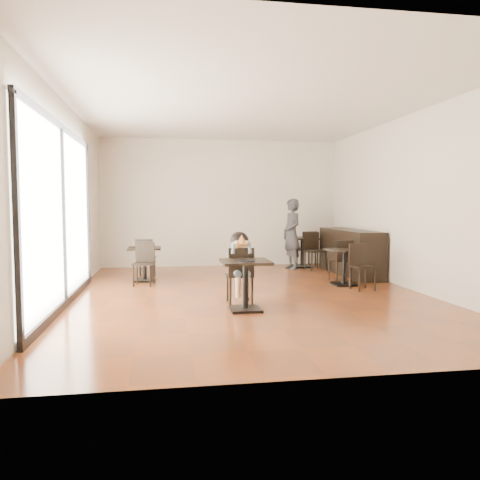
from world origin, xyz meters
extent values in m
cube|color=brown|center=(0.00, 0.00, 0.00)|extent=(6.00, 8.00, 0.01)
cube|color=silver|center=(0.00, 0.00, 3.20)|extent=(6.00, 8.00, 0.01)
cube|color=beige|center=(0.00, 4.00, 1.60)|extent=(6.00, 0.01, 3.20)
cube|color=beige|center=(0.00, -4.00, 1.60)|extent=(6.00, 0.01, 3.20)
cube|color=beige|center=(-3.00, 0.00, 1.60)|extent=(0.01, 8.00, 3.20)
cube|color=beige|center=(3.00, 0.00, 1.60)|extent=(0.01, 8.00, 3.20)
cube|color=white|center=(-2.97, -0.50, 1.40)|extent=(0.04, 4.50, 2.60)
cylinder|color=black|center=(-0.28, -1.32, 0.75)|extent=(0.25, 0.25, 0.01)
imported|color=#38383D|center=(1.59, 3.06, 0.85)|extent=(0.52, 0.69, 1.71)
cube|color=black|center=(2.65, 2.00, 0.50)|extent=(0.60, 2.40, 1.00)
camera|label=1|loc=(-1.43, -7.87, 1.53)|focal=35.00mm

